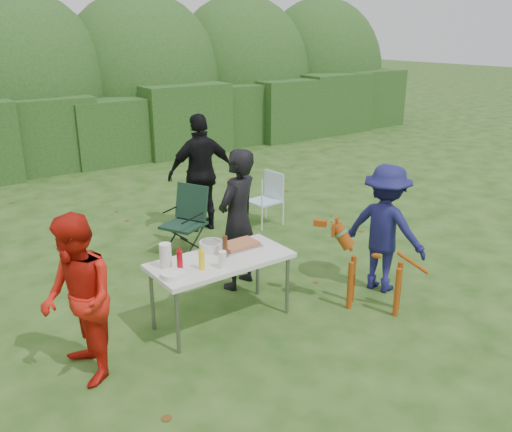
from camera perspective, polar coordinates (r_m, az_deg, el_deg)
ground at (r=6.10m, az=-0.32°, el=-10.61°), size 80.00×80.00×0.00m
hedge_row at (r=12.87m, az=-21.69°, el=8.13°), size 22.00×1.40×1.70m
shrub_backdrop at (r=14.31m, az=-23.77°, el=11.92°), size 20.00×2.60×3.20m
folding_table at (r=5.73m, az=-3.72°, el=-4.98°), size 1.50×0.70×0.74m
person_cook at (r=6.47m, az=-1.94°, el=-0.39°), size 0.74×0.61×1.72m
person_red_jacket at (r=5.03m, az=-18.23°, el=-8.44°), size 0.62×0.78×1.56m
person_black_puffy at (r=8.40m, az=-5.75°, el=4.53°), size 1.13×0.61×1.83m
child at (r=6.60m, az=13.42°, el=-1.30°), size 0.85×1.13×1.55m
dog at (r=6.20m, az=12.48°, el=-5.44°), size 0.94×1.09×0.98m
camping_chair at (r=7.61m, az=-7.66°, el=-0.53°), size 0.80×0.80×0.96m
lawn_chair at (r=8.71m, az=0.86°, el=1.82°), size 0.54×0.54×0.85m
food_tray at (r=5.98m, az=-1.77°, el=-3.23°), size 0.45×0.30×0.02m
focaccia_bread at (r=5.97m, az=-1.77°, el=-2.98°), size 0.40×0.26×0.04m
mustard_bottle at (r=5.44m, az=-5.74°, el=-4.64°), size 0.06×0.06×0.20m
ketchup_bottle at (r=5.42m, az=-8.03°, el=-4.74°), size 0.06×0.06×0.22m
beer_bottle at (r=5.69m, az=-3.29°, el=-3.23°), size 0.06×0.06×0.24m
paper_towel_roll at (r=5.51m, az=-9.50°, el=-4.16°), size 0.12×0.12×0.26m
cup_stack at (r=5.46m, az=-3.54°, el=-4.62°), size 0.08×0.08×0.18m
pasta_bowl at (r=5.90m, az=-4.74°, el=-3.16°), size 0.26×0.26×0.10m
plate_stack at (r=5.34m, az=-8.72°, el=-6.12°), size 0.24×0.24×0.05m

